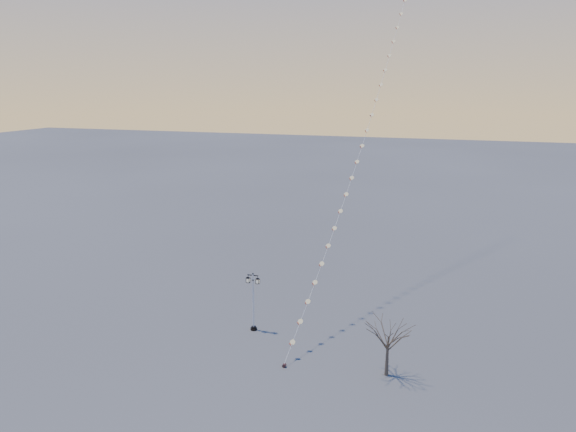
% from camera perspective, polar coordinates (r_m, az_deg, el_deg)
% --- Properties ---
extents(ground, '(300.00, 300.00, 0.00)m').
position_cam_1_polar(ground, '(34.98, -2.34, -15.31)').
color(ground, '#494949').
rests_on(ground, ground).
extents(street_lamp, '(1.09, 0.48, 4.30)m').
position_cam_1_polar(street_lamp, '(38.03, -3.75, -8.85)').
color(street_lamp, black).
rests_on(street_lamp, ground).
extents(bare_tree, '(2.31, 2.31, 3.83)m').
position_cam_1_polar(bare_tree, '(32.83, 10.70, -12.39)').
color(bare_tree, '#44392C').
rests_on(bare_tree, ground).
extents(kite_train, '(4.98, 36.37, 34.91)m').
position_cam_1_polar(kite_train, '(46.73, 9.33, 14.12)').
color(kite_train, '#311917').
rests_on(kite_train, ground).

